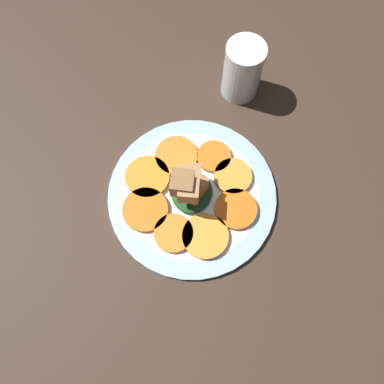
# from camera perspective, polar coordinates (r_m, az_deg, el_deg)

# --- Properties ---
(table_slab) EXTENTS (1.20, 1.20, 0.02)m
(table_slab) POSITION_cam_1_polar(r_m,az_deg,el_deg) (0.69, -0.00, -0.86)
(table_slab) COLOR #38281E
(table_slab) RESTS_ON ground
(plate) EXTENTS (0.30, 0.30, 0.01)m
(plate) POSITION_cam_1_polar(r_m,az_deg,el_deg) (0.68, -0.00, -0.45)
(plate) COLOR #99B7D1
(plate) RESTS_ON table_slab
(carrot_slice_0) EXTENTS (0.08, 0.08, 0.01)m
(carrot_slice_0) POSITION_cam_1_polar(r_m,az_deg,el_deg) (0.65, 2.04, -6.73)
(carrot_slice_0) COLOR orange
(carrot_slice_0) RESTS_ON plate
(carrot_slice_1) EXTENTS (0.07, 0.07, 0.01)m
(carrot_slice_1) POSITION_cam_1_polar(r_m,az_deg,el_deg) (0.66, 6.70, -2.59)
(carrot_slice_1) COLOR orange
(carrot_slice_1) RESTS_ON plate
(carrot_slice_2) EXTENTS (0.07, 0.07, 0.01)m
(carrot_slice_2) POSITION_cam_1_polar(r_m,az_deg,el_deg) (0.68, 6.25, 2.38)
(carrot_slice_2) COLOR orange
(carrot_slice_2) RESTS_ON plate
(carrot_slice_3) EXTENTS (0.06, 0.06, 0.01)m
(carrot_slice_3) POSITION_cam_1_polar(r_m,az_deg,el_deg) (0.70, 3.35, 5.41)
(carrot_slice_3) COLOR orange
(carrot_slice_3) RESTS_ON plate
(carrot_slice_4) EXTENTS (0.08, 0.08, 0.01)m
(carrot_slice_4) POSITION_cam_1_polar(r_m,az_deg,el_deg) (0.70, -2.39, 5.55)
(carrot_slice_4) COLOR orange
(carrot_slice_4) RESTS_ON plate
(carrot_slice_5) EXTENTS (0.08, 0.08, 0.01)m
(carrot_slice_5) POSITION_cam_1_polar(r_m,az_deg,el_deg) (0.68, -6.80, 2.31)
(carrot_slice_5) COLOR orange
(carrot_slice_5) RESTS_ON plate
(carrot_slice_6) EXTENTS (0.08, 0.08, 0.01)m
(carrot_slice_6) POSITION_cam_1_polar(r_m,az_deg,el_deg) (0.66, -7.12, -2.69)
(carrot_slice_6) COLOR orange
(carrot_slice_6) RESTS_ON plate
(carrot_slice_7) EXTENTS (0.07, 0.07, 0.01)m
(carrot_slice_7) POSITION_cam_1_polar(r_m,az_deg,el_deg) (0.65, -2.82, -6.29)
(carrot_slice_7) COLOR orange
(carrot_slice_7) RESTS_ON plate
(center_pile) EXTENTS (0.08, 0.07, 0.09)m
(center_pile) POSITION_cam_1_polar(r_m,az_deg,el_deg) (0.64, -0.29, 0.84)
(center_pile) COLOR #1E4723
(center_pile) RESTS_ON plate
(fork) EXTENTS (0.18, 0.05, 0.00)m
(fork) POSITION_cam_1_polar(r_m,az_deg,el_deg) (0.69, -4.83, 3.00)
(fork) COLOR silver
(fork) RESTS_ON plate
(water_glass) EXTENTS (0.07, 0.07, 0.12)m
(water_glass) POSITION_cam_1_polar(r_m,az_deg,el_deg) (0.74, 7.70, 17.86)
(water_glass) COLOR silver
(water_glass) RESTS_ON table_slab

